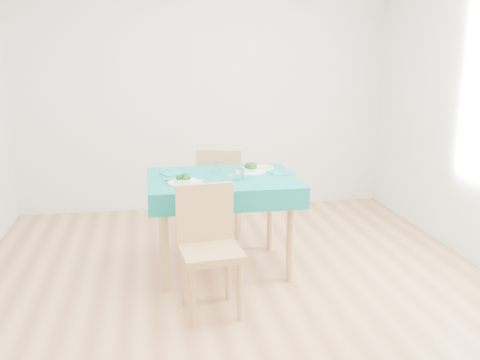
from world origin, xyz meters
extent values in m
cube|color=#9B6B40|center=(0.00, 0.00, -0.01)|extent=(4.00, 4.50, 0.02)
cube|color=silver|center=(0.00, 2.25, 1.35)|extent=(4.00, 0.02, 2.70)
cube|color=silver|center=(0.00, -2.25, 1.35)|extent=(4.00, 0.02, 2.70)
cube|color=#09635E|center=(-0.06, 0.48, 0.38)|extent=(1.14, 0.87, 0.76)
cube|color=#A9824F|center=(-0.24, -0.24, 0.49)|extent=(0.43, 0.47, 0.98)
cube|color=#A9824F|center=(0.05, 1.33, 0.51)|extent=(0.50, 0.53, 1.01)
cube|color=silver|center=(-0.46, 0.34, 0.76)|extent=(0.10, 0.19, 0.00)
cube|color=silver|center=(-0.23, 0.35, 0.76)|extent=(0.03, 0.22, 0.00)
cube|color=silver|center=(0.03, 0.57, 0.76)|extent=(0.09, 0.17, 0.00)
cube|color=silver|center=(0.46, 0.55, 0.76)|extent=(0.05, 0.23, 0.00)
cube|color=#0D6E68|center=(-0.41, 0.65, 0.76)|extent=(0.25, 0.22, 0.01)
cube|color=#0D6E68|center=(0.44, 0.52, 0.76)|extent=(0.20, 0.15, 0.01)
cylinder|color=white|center=(-0.09, 0.59, 0.80)|extent=(0.07, 0.07, 0.09)
cylinder|color=white|center=(0.06, 0.37, 0.80)|extent=(0.07, 0.07, 0.09)
cylinder|color=#B4D668|center=(0.32, 0.74, 0.76)|extent=(0.20, 0.20, 0.01)
cube|color=beige|center=(0.32, 0.74, 0.77)|extent=(0.09, 0.09, 0.01)
camera|label=1|loc=(-0.61, -3.51, 1.72)|focal=40.00mm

